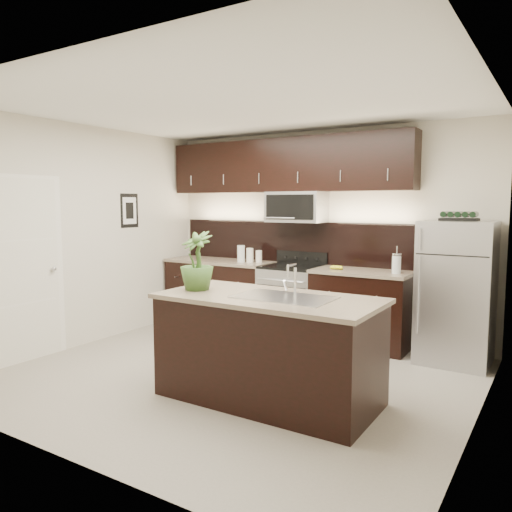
{
  "coord_description": "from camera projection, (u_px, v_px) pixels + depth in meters",
  "views": [
    {
      "loc": [
        2.78,
        -4.08,
        1.75
      ],
      "look_at": [
        -0.1,
        0.55,
        1.17
      ],
      "focal_mm": 35.0,
      "sensor_mm": 36.0,
      "label": 1
    }
  ],
  "objects": [
    {
      "name": "counter_run",
      "position": [
        278.0,
        299.0,
        6.7
      ],
      "size": [
        3.51,
        0.65,
        0.94
      ],
      "color": "black",
      "rests_on": "ground"
    },
    {
      "name": "sink_faucet",
      "position": [
        284.0,
        296.0,
        4.3
      ],
      "size": [
        0.84,
        0.5,
        0.28
      ],
      "color": "silver",
      "rests_on": "island"
    },
    {
      "name": "refrigerator",
      "position": [
        456.0,
        292.0,
        5.43
      ],
      "size": [
        0.75,
        0.68,
        1.56
      ],
      "primitive_type": "cube",
      "color": "#B2B2B7",
      "rests_on": "ground"
    },
    {
      "name": "wine_rack",
      "position": [
        459.0,
        217.0,
        5.35
      ],
      "size": [
        0.39,
        0.24,
        0.09
      ],
      "color": "black",
      "rests_on": "refrigerator"
    },
    {
      "name": "canisters",
      "position": [
        248.0,
        255.0,
        6.88
      ],
      "size": [
        0.33,
        0.18,
        0.23
      ],
      "rotation": [
        0.0,
        0.0,
        0.36
      ],
      "color": "silver",
      "rests_on": "counter_run"
    },
    {
      "name": "bananas",
      "position": [
        333.0,
        267.0,
        6.15
      ],
      "size": [
        0.18,
        0.15,
        0.05
      ],
      "primitive_type": "ellipsoid",
      "rotation": [
        0.0,
        0.0,
        0.14
      ],
      "color": "yellow",
      "rests_on": "counter_run"
    },
    {
      "name": "room_walls",
      "position": [
        224.0,
        209.0,
        4.94
      ],
      "size": [
        4.52,
        4.02,
        2.71
      ],
      "color": "beige",
      "rests_on": "ground"
    },
    {
      "name": "ground",
      "position": [
        236.0,
        375.0,
        5.09
      ],
      "size": [
        4.5,
        4.5,
        0.0
      ],
      "primitive_type": "plane",
      "color": "gray",
      "rests_on": "ground"
    },
    {
      "name": "plant",
      "position": [
        197.0,
        261.0,
        4.65
      ],
      "size": [
        0.32,
        0.32,
        0.55
      ],
      "primitive_type": "imported",
      "rotation": [
        0.0,
        0.0,
        -0.05
      ],
      "color": "#375A24",
      "rests_on": "island"
    },
    {
      "name": "island",
      "position": [
        269.0,
        348.0,
        4.42
      ],
      "size": [
        1.96,
        0.96,
        0.94
      ],
      "color": "black",
      "rests_on": "ground"
    },
    {
      "name": "upper_fixtures",
      "position": [
        286.0,
        174.0,
        6.64
      ],
      "size": [
        3.49,
        0.4,
        1.66
      ],
      "color": "black",
      "rests_on": "counter_run"
    },
    {
      "name": "french_press",
      "position": [
        396.0,
        264.0,
        5.76
      ],
      "size": [
        0.11,
        0.11,
        0.31
      ],
      "rotation": [
        0.0,
        0.0,
        0.14
      ],
      "color": "silver",
      "rests_on": "counter_run"
    }
  ]
}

